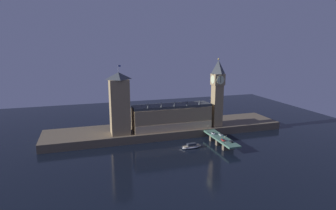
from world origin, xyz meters
name	(u,v)px	position (x,y,z in m)	size (l,w,h in m)	color
ground_plane	(181,147)	(0.00, 0.00, 0.00)	(400.00, 400.00, 0.00)	black
embankment	(167,129)	(0.00, 39.00, 3.45)	(220.00, 42.00, 6.89)	brown
parliament_hall	(172,117)	(1.76, 29.61, 18.04)	(70.59, 18.57, 26.81)	#9E845B
clock_tower	(217,91)	(44.59, 25.78, 40.11)	(10.59, 10.70, 62.87)	#9E845B
victoria_tower	(119,103)	(-44.62, 29.33, 33.28)	(15.98, 15.98, 58.57)	#9E845B
bridge	(221,140)	(33.63, -5.00, 4.39)	(10.47, 46.00, 6.29)	#4C7560
car_northbound_lead	(213,133)	(31.33, 5.14, 7.00)	(2.06, 4.35, 1.51)	white
car_northbound_trail	(223,140)	(31.33, -12.74, 6.98)	(1.89, 4.36, 1.47)	red
car_southbound_lead	(231,141)	(35.93, -17.41, 6.93)	(2.08, 4.09, 1.35)	black
car_southbound_trail	(221,135)	(35.93, 0.18, 6.94)	(1.94, 4.03, 1.39)	white
pedestrian_near_rail	(225,143)	(29.02, -20.63, 7.27)	(0.38, 0.38, 1.83)	black
pedestrian_mid_walk	(226,136)	(38.24, -5.15, 7.23)	(0.38, 0.38, 1.76)	black
pedestrian_far_rail	(210,133)	(29.02, 6.89, 7.23)	(0.38, 0.38, 1.76)	black
street_lamp_near	(225,139)	(28.62, -19.72, 10.16)	(1.34, 0.60, 6.17)	#2D3333
street_lamp_far	(208,128)	(28.62, 9.72, 10.55)	(1.34, 0.60, 6.81)	#2D3333
boat_upstream	(191,146)	(7.28, -4.96, 1.51)	(16.72, 6.11, 4.15)	white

